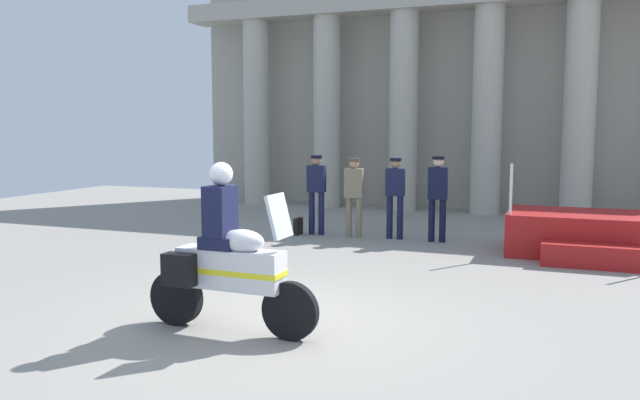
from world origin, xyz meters
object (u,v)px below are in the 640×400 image
object	(u,v)px
officer_in_row_2	(395,191)
briefcase_on_ground	(298,226)
reviewing_stand	(588,235)
officer_in_row_1	(354,191)
motorcycle_with_rider	(225,262)
officer_in_row_3	(438,192)
officer_in_row_0	(316,188)

from	to	relation	value
officer_in_row_2	briefcase_on_ground	size ratio (longest dim) A/B	4.64
reviewing_stand	officer_in_row_1	bearing A→B (deg)	175.11
briefcase_on_ground	officer_in_row_1	bearing A→B (deg)	6.40
motorcycle_with_rider	briefcase_on_ground	size ratio (longest dim) A/B	5.81
reviewing_stand	officer_in_row_3	bearing A→B (deg)	170.88
officer_in_row_2	officer_in_row_3	bearing A→B (deg)	171.29
officer_in_row_3	officer_in_row_2	bearing A→B (deg)	-8.71
officer_in_row_2	officer_in_row_3	xyz separation A→B (m)	(0.88, -0.04, 0.03)
officer_in_row_2	officer_in_row_3	distance (m)	0.88
officer_in_row_1	briefcase_on_ground	bearing A→B (deg)	0.08
officer_in_row_3	motorcycle_with_rider	world-z (taller)	motorcycle_with_rider
officer_in_row_0	briefcase_on_ground	size ratio (longest dim) A/B	4.73
officer_in_row_2	officer_in_row_1	bearing A→B (deg)	0.14
officer_in_row_0	officer_in_row_1	size ratio (longest dim) A/B	1.03
officer_in_row_3	motorcycle_with_rider	distance (m)	6.62
officer_in_row_1	officer_in_row_0	bearing A→B (deg)	-7.77
officer_in_row_3	briefcase_on_ground	xyz separation A→B (m)	(-2.94, -0.20, -0.83)
officer_in_row_0	briefcase_on_ground	distance (m)	0.92
officer_in_row_1	officer_in_row_3	xyz separation A→B (m)	(1.73, 0.06, 0.04)
officer_in_row_0	motorcycle_with_rider	xyz separation A→B (m)	(1.43, -6.48, -0.21)
officer_in_row_0	officer_in_row_2	xyz separation A→B (m)	(1.70, 0.08, -0.02)
reviewing_stand	officer_in_row_0	world-z (taller)	officer_in_row_0
officer_in_row_0	briefcase_on_ground	world-z (taller)	officer_in_row_0
officer_in_row_1	motorcycle_with_rider	distance (m)	6.48
officer_in_row_1	briefcase_on_ground	xyz separation A→B (m)	(-1.21, -0.14, -0.80)
officer_in_row_0	officer_in_row_1	distance (m)	0.85
motorcycle_with_rider	officer_in_row_1	bearing A→B (deg)	96.54
officer_in_row_0	officer_in_row_2	distance (m)	1.70
officer_in_row_1	motorcycle_with_rider	xyz separation A→B (m)	(0.58, -6.45, -0.18)
reviewing_stand	officer_in_row_3	distance (m)	2.89
officer_in_row_1	officer_in_row_3	distance (m)	1.74
officer_in_row_1	briefcase_on_ground	distance (m)	1.45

